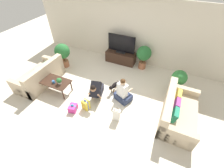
{
  "coord_description": "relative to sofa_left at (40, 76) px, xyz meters",
  "views": [
    {
      "loc": [
        1.77,
        -3.0,
        3.75
      ],
      "look_at": [
        0.27,
        0.35,
        0.45
      ],
      "focal_mm": 24.0,
      "sensor_mm": 36.0,
      "label": 1
    }
  ],
  "objects": [
    {
      "name": "person_sitting",
      "position": [
        3.09,
        0.42,
        0.03
      ],
      "size": [
        0.64,
        0.6,
        0.91
      ],
      "rotation": [
        0.0,
        0.0,
        2.74
      ],
      "color": "#283351",
      "rests_on": "ground_plane"
    },
    {
      "name": "tabletop_plant",
      "position": [
        1.08,
        -0.17,
        0.29
      ],
      "size": [
        0.17,
        0.17,
        0.22
      ],
      "color": "beige",
      "rests_on": "coffee_table"
    },
    {
      "name": "sofa_left",
      "position": [
        0.0,
        0.0,
        0.0
      ],
      "size": [
        0.91,
        1.75,
        0.83
      ],
      "rotation": [
        0.0,
        0.0,
        -1.57
      ],
      "color": "#C6B293",
      "rests_on": "ground_plane"
    },
    {
      "name": "mug",
      "position": [
        0.87,
        -0.22,
        0.21
      ],
      "size": [
        0.12,
        0.08,
        0.09
      ],
      "color": "#386BAD",
      "rests_on": "coffee_table"
    },
    {
      "name": "ground_plane",
      "position": [
        2.39,
        0.18,
        -0.29
      ],
      "size": [
        16.0,
        16.0,
        0.0
      ],
      "primitive_type": "plane",
      "color": "beige"
    },
    {
      "name": "potted_plant_corner_right",
      "position": [
        4.63,
        1.58,
        0.26
      ],
      "size": [
        0.5,
        0.5,
        0.85
      ],
      "color": "#A36042",
      "rests_on": "ground_plane"
    },
    {
      "name": "potted_plant_corner_left",
      "position": [
        0.14,
        1.23,
        0.36
      ],
      "size": [
        0.6,
        0.6,
        1.02
      ],
      "color": "#A36042",
      "rests_on": "ground_plane"
    },
    {
      "name": "tv",
      "position": [
        2.19,
        2.5,
        0.54
      ],
      "size": [
        1.16,
        0.2,
        0.77
      ],
      "color": "black",
      "rests_on": "tv_console"
    },
    {
      "name": "person_kneeling",
      "position": [
        2.26,
        0.17,
        0.05
      ],
      "size": [
        0.48,
        0.83,
        0.78
      ],
      "rotation": [
        0.0,
        0.0,
        0.23
      ],
      "color": "#23232D",
      "rests_on": "ground_plane"
    },
    {
      "name": "dog",
      "position": [
        2.65,
        0.67,
        -0.06
      ],
      "size": [
        0.22,
        0.54,
        0.34
      ],
      "rotation": [
        0.0,
        0.0,
        6.06
      ],
      "color": "black",
      "rests_on": "ground_plane"
    },
    {
      "name": "sofa_right",
      "position": [
        4.77,
        0.35,
        0.0
      ],
      "size": [
        0.91,
        1.75,
        0.83
      ],
      "rotation": [
        0.0,
        0.0,
        1.57
      ],
      "color": "#C6B293",
      "rests_on": "ground_plane"
    },
    {
      "name": "gift_box_a",
      "position": [
        2.18,
        -0.4,
        -0.12
      ],
      "size": [
        0.25,
        0.22,
        0.39
      ],
      "rotation": [
        0.0,
        0.0,
        -0.24
      ],
      "color": "yellow",
      "rests_on": "ground_plane"
    },
    {
      "name": "potted_plant_back_right",
      "position": [
        3.18,
        2.45,
        0.35
      ],
      "size": [
        0.59,
        0.59,
        0.99
      ],
      "color": "#A36042",
      "rests_on": "ground_plane"
    },
    {
      "name": "coffee_table",
      "position": [
        0.83,
        -0.14,
        0.12
      ],
      "size": [
        1.05,
        0.57,
        0.46
      ],
      "color": "#382319",
      "rests_on": "ground_plane"
    },
    {
      "name": "tv_console",
      "position": [
        2.19,
        2.5,
        -0.05
      ],
      "size": [
        1.28,
        0.48,
        0.48
      ],
      "color": "#382319",
      "rests_on": "ground_plane"
    },
    {
      "name": "gift_box_b",
      "position": [
        1.85,
        -0.63,
        -0.18
      ],
      "size": [
        0.28,
        0.32,
        0.27
      ],
      "rotation": [
        0.0,
        0.0,
        0.22
      ],
      "color": "#CC3389",
      "rests_on": "ground_plane"
    },
    {
      "name": "gift_bag_a",
      "position": [
        3.2,
        -0.39,
        -0.08
      ],
      "size": [
        0.22,
        0.15,
        0.44
      ],
      "rotation": [
        0.0,
        0.0,
        0.08
      ],
      "color": "white",
      "rests_on": "ground_plane"
    },
    {
      "name": "wall_back",
      "position": [
        2.39,
        2.81,
        1.01
      ],
      "size": [
        8.4,
        0.06,
        2.6
      ],
      "color": "beige",
      "rests_on": "ground_plane"
    }
  ]
}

